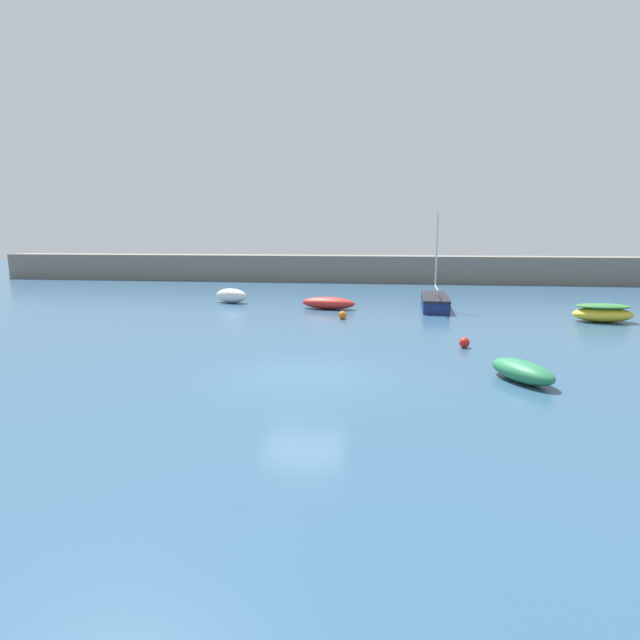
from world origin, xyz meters
TOP-DOWN VIEW (x-y plane):
  - ground_plane at (0.00, 0.00)m, footprint 120.00×120.00m
  - harbor_breakwater at (0.00, 30.81)m, footprint 67.30×2.85m
  - dinghy_near_pier at (6.51, 0.20)m, footprint 1.99×2.49m
  - sailboat_tall_mast at (5.35, 14.65)m, footprint 1.67×5.32m
  - rowboat_blue_near at (-0.75, 13.66)m, footprint 3.28×1.67m
  - rowboat_with_red_cover at (13.16, 11.21)m, footprint 2.83×1.50m
  - fishing_dinghy_green at (-7.08, 15.45)m, footprint 2.37×1.62m
  - mooring_buoy_orange at (0.35, 10.38)m, footprint 0.40×0.40m
  - mooring_buoy_red at (5.51, 4.51)m, footprint 0.39×0.39m

SIDE VIEW (x-z plane):
  - ground_plane at x=0.00m, z-range -0.20..0.00m
  - mooring_buoy_red at x=5.51m, z-range 0.00..0.39m
  - mooring_buoy_orange at x=0.35m, z-range 0.00..0.40m
  - dinghy_near_pier at x=6.51m, z-range 0.00..0.63m
  - rowboat_blue_near at x=-0.75m, z-range 0.00..0.69m
  - sailboat_tall_mast at x=5.35m, z-range -2.33..3.13m
  - fishing_dinghy_green at x=-7.08m, z-range 0.00..0.90m
  - rowboat_with_red_cover at x=13.16m, z-range 0.00..0.90m
  - harbor_breakwater at x=0.00m, z-range 0.00..2.32m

